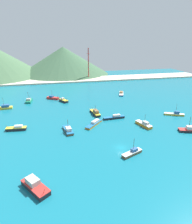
{
  "coord_description": "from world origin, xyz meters",
  "views": [
    {
      "loc": [
        -21.97,
        -56.16,
        36.16
      ],
      "look_at": [
        -2.15,
        30.1,
        2.56
      ],
      "focal_mm": 31.04,
      "sensor_mm": 36.0,
      "label": 1
    }
  ],
  "objects_px": {
    "fishing_boat_13": "(68,130)",
    "radio_tower": "(88,64)",
    "fishing_boat_6": "(4,107)",
    "fishing_boat_7": "(63,100)",
    "fishing_boat_15": "(121,93)",
    "fishing_boat_1": "(29,101)",
    "fishing_boat_4": "(175,114)",
    "fishing_boat_12": "(53,98)",
    "fishing_boat_14": "(35,186)",
    "fishing_boat_5": "(132,153)",
    "fishing_boat_10": "(94,123)",
    "fishing_boat_3": "(144,124)",
    "fishing_boat_11": "(188,130)",
    "fishing_boat_0": "(17,128)",
    "fishing_boat_8": "(114,117)",
    "fishing_boat_9": "(95,113)"
  },
  "relations": [
    {
      "from": "fishing_boat_12",
      "to": "fishing_boat_3",
      "type": "bearing_deg",
      "value": -52.93
    },
    {
      "from": "fishing_boat_7",
      "to": "fishing_boat_0",
      "type": "bearing_deg",
      "value": -122.04
    },
    {
      "from": "fishing_boat_0",
      "to": "fishing_boat_12",
      "type": "relative_size",
      "value": 1.03
    },
    {
      "from": "fishing_boat_1",
      "to": "fishing_boat_7",
      "type": "height_order",
      "value": "fishing_boat_1"
    },
    {
      "from": "fishing_boat_7",
      "to": "radio_tower",
      "type": "height_order",
      "value": "radio_tower"
    },
    {
      "from": "fishing_boat_0",
      "to": "fishing_boat_11",
      "type": "distance_m",
      "value": 71.86
    },
    {
      "from": "fishing_boat_6",
      "to": "fishing_boat_13",
      "type": "height_order",
      "value": "fishing_boat_6"
    },
    {
      "from": "fishing_boat_0",
      "to": "fishing_boat_3",
      "type": "relative_size",
      "value": 0.94
    },
    {
      "from": "fishing_boat_6",
      "to": "fishing_boat_15",
      "type": "xyz_separation_m",
      "value": [
        72.93,
        13.52,
        -0.19
      ]
    },
    {
      "from": "fishing_boat_7",
      "to": "radio_tower",
      "type": "relative_size",
      "value": 0.26
    },
    {
      "from": "fishing_boat_1",
      "to": "fishing_boat_14",
      "type": "bearing_deg",
      "value": -83.86
    },
    {
      "from": "fishing_boat_3",
      "to": "fishing_boat_10",
      "type": "distance_m",
      "value": 22.03
    },
    {
      "from": "fishing_boat_0",
      "to": "fishing_boat_6",
      "type": "xyz_separation_m",
      "value": [
        -10.7,
        29.57,
        0.04
      ]
    },
    {
      "from": "fishing_boat_10",
      "to": "fishing_boat_14",
      "type": "distance_m",
      "value": 42.32
    },
    {
      "from": "fishing_boat_12",
      "to": "fishing_boat_14",
      "type": "height_order",
      "value": "fishing_boat_12"
    },
    {
      "from": "fishing_boat_7",
      "to": "fishing_boat_8",
      "type": "height_order",
      "value": "fishing_boat_7"
    },
    {
      "from": "fishing_boat_12",
      "to": "fishing_boat_9",
      "type": "bearing_deg",
      "value": -57.34
    },
    {
      "from": "fishing_boat_10",
      "to": "fishing_boat_4",
      "type": "bearing_deg",
      "value": 3.26
    },
    {
      "from": "fishing_boat_10",
      "to": "fishing_boat_13",
      "type": "relative_size",
      "value": 1.03
    },
    {
      "from": "fishing_boat_15",
      "to": "fishing_boat_10",
      "type": "bearing_deg",
      "value": -122.87
    },
    {
      "from": "fishing_boat_5",
      "to": "fishing_boat_6",
      "type": "height_order",
      "value": "fishing_boat_6"
    },
    {
      "from": "fishing_boat_14",
      "to": "fishing_boat_1",
      "type": "bearing_deg",
      "value": 96.14
    },
    {
      "from": "fishing_boat_5",
      "to": "radio_tower",
      "type": "distance_m",
      "value": 128.43
    },
    {
      "from": "fishing_boat_5",
      "to": "fishing_boat_7",
      "type": "height_order",
      "value": "fishing_boat_5"
    },
    {
      "from": "fishing_boat_10",
      "to": "fishing_boat_15",
      "type": "relative_size",
      "value": 0.96
    },
    {
      "from": "fishing_boat_1",
      "to": "fishing_boat_4",
      "type": "height_order",
      "value": "fishing_boat_1"
    },
    {
      "from": "fishing_boat_6",
      "to": "fishing_boat_12",
      "type": "xyz_separation_m",
      "value": [
        26.41,
        13.01,
        -0.06
      ]
    },
    {
      "from": "fishing_boat_8",
      "to": "fishing_boat_15",
      "type": "distance_m",
      "value": 44.23
    },
    {
      "from": "fishing_boat_6",
      "to": "fishing_boat_10",
      "type": "height_order",
      "value": "fishing_boat_6"
    },
    {
      "from": "fishing_boat_1",
      "to": "fishing_boat_12",
      "type": "relative_size",
      "value": 0.88
    },
    {
      "from": "fishing_boat_15",
      "to": "fishing_boat_7",
      "type": "bearing_deg",
      "value": -168.89
    },
    {
      "from": "fishing_boat_6",
      "to": "fishing_boat_7",
      "type": "distance_m",
      "value": 33.21
    },
    {
      "from": "fishing_boat_10",
      "to": "radio_tower",
      "type": "height_order",
      "value": "radio_tower"
    },
    {
      "from": "fishing_boat_10",
      "to": "radio_tower",
      "type": "distance_m",
      "value": 103.68
    },
    {
      "from": "fishing_boat_10",
      "to": "fishing_boat_13",
      "type": "distance_m",
      "value": 12.66
    },
    {
      "from": "fishing_boat_13",
      "to": "fishing_boat_0",
      "type": "bearing_deg",
      "value": 163.37
    },
    {
      "from": "fishing_boat_8",
      "to": "fishing_boat_9",
      "type": "height_order",
      "value": "fishing_boat_9"
    },
    {
      "from": "fishing_boat_0",
      "to": "fishing_boat_5",
      "type": "xyz_separation_m",
      "value": [
        40.32,
        -28.12,
        -0.11
      ]
    },
    {
      "from": "fishing_boat_0",
      "to": "fishing_boat_15",
      "type": "height_order",
      "value": "fishing_boat_0"
    },
    {
      "from": "fishing_boat_11",
      "to": "fishing_boat_14",
      "type": "bearing_deg",
      "value": -161.42
    },
    {
      "from": "fishing_boat_3",
      "to": "fishing_boat_6",
      "type": "xyz_separation_m",
      "value": [
        -64.85,
        37.88,
        -0.03
      ]
    },
    {
      "from": "radio_tower",
      "to": "fishing_boat_12",
      "type": "bearing_deg",
      "value": -121.21
    },
    {
      "from": "fishing_boat_1",
      "to": "fishing_boat_7",
      "type": "bearing_deg",
      "value": -11.05
    },
    {
      "from": "fishing_boat_10",
      "to": "fishing_boat_7",
      "type": "bearing_deg",
      "value": 106.37
    },
    {
      "from": "fishing_boat_5",
      "to": "radio_tower",
      "type": "relative_size",
      "value": 0.28
    },
    {
      "from": "fishing_boat_6",
      "to": "fishing_boat_15",
      "type": "relative_size",
      "value": 0.95
    },
    {
      "from": "fishing_boat_13",
      "to": "radio_tower",
      "type": "bearing_deg",
      "value": 74.64
    },
    {
      "from": "fishing_boat_10",
      "to": "fishing_boat_12",
      "type": "height_order",
      "value": "fishing_boat_12"
    },
    {
      "from": "fishing_boat_0",
      "to": "fishing_boat_14",
      "type": "bearing_deg",
      "value": -75.44
    },
    {
      "from": "fishing_boat_13",
      "to": "fishing_boat_15",
      "type": "relative_size",
      "value": 0.93
    }
  ]
}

